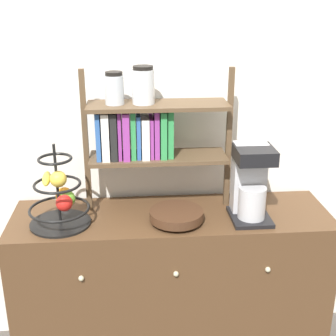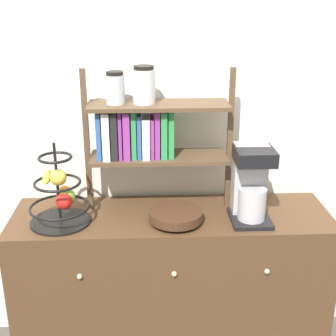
# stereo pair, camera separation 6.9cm
# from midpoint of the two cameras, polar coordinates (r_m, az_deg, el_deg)

# --- Properties ---
(wall_back) EXTENTS (7.00, 0.05, 2.60)m
(wall_back) POSITION_cam_midpoint_polar(r_m,az_deg,el_deg) (2.23, -1.04, 9.13)
(wall_back) COLOR silver
(wall_back) RESTS_ON ground_plane
(sideboard) EXTENTS (1.46, 0.45, 0.79)m
(sideboard) POSITION_cam_midpoint_polar(r_m,az_deg,el_deg) (2.36, -0.47, -14.34)
(sideboard) COLOR #4C331E
(sideboard) RESTS_ON ground_plane
(coffee_maker) EXTENTS (0.17, 0.21, 0.34)m
(coffee_maker) POSITION_cam_midpoint_polar(r_m,az_deg,el_deg) (2.09, 9.12, -1.73)
(coffee_maker) COLOR black
(coffee_maker) RESTS_ON sideboard
(fruit_stand) EXTENTS (0.27, 0.27, 0.37)m
(fruit_stand) POSITION_cam_midpoint_polar(r_m,az_deg,el_deg) (2.08, -13.96, -3.61)
(fruit_stand) COLOR black
(fruit_stand) RESTS_ON sideboard
(wooden_bowl) EXTENTS (0.24, 0.24, 0.06)m
(wooden_bowl) POSITION_cam_midpoint_polar(r_m,az_deg,el_deg) (2.07, 0.06, -5.81)
(wooden_bowl) COLOR #422819
(wooden_bowl) RESTS_ON sideboard
(shelf_hutch) EXTENTS (0.67, 0.20, 0.66)m
(shelf_hutch) POSITION_cam_midpoint_polar(r_m,az_deg,el_deg) (2.09, -4.25, 5.03)
(shelf_hutch) COLOR brown
(shelf_hutch) RESTS_ON sideboard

